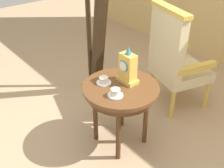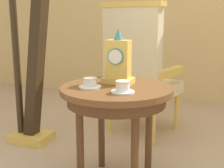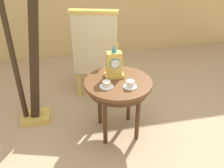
{
  "view_description": "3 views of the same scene",
  "coord_description": "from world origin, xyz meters",
  "views": [
    {
      "loc": [
        1.48,
        -1.29,
        1.91
      ],
      "look_at": [
        -0.13,
        0.04,
        0.62
      ],
      "focal_mm": 45.06,
      "sensor_mm": 36.0,
      "label": 1
    },
    {
      "loc": [
        0.53,
        -1.58,
        1.02
      ],
      "look_at": [
        -0.11,
        0.16,
        0.61
      ],
      "focal_mm": 48.7,
      "sensor_mm": 36.0,
      "label": 2
    },
    {
      "loc": [
        -0.53,
        -1.93,
        1.81
      ],
      "look_at": [
        -0.09,
        0.16,
        0.54
      ],
      "focal_mm": 39.27,
      "sensor_mm": 36.0,
      "label": 3
    }
  ],
  "objects": [
    {
      "name": "armchair",
      "position": [
        -0.14,
        0.89,
        0.59
      ],
      "size": [
        0.67,
        0.66,
        1.14
      ],
      "color": "beige",
      "rests_on": "ground"
    },
    {
      "name": "teacup_left",
      "position": [
        -0.18,
        -0.01,
        0.65
      ],
      "size": [
        0.13,
        0.13,
        0.06
      ],
      "color": "white",
      "rests_on": "side_table"
    },
    {
      "name": "side_table",
      "position": [
        -0.05,
        0.07,
        0.54
      ],
      "size": [
        0.67,
        0.67,
        0.62
      ],
      "color": "brown",
      "rests_on": "ground"
    },
    {
      "name": "harp",
      "position": [
        -0.9,
        0.44,
        0.68
      ],
      "size": [
        0.4,
        0.24,
        1.7
      ],
      "color": "gold",
      "rests_on": "ground"
    },
    {
      "name": "mantel_clock",
      "position": [
        -0.07,
        0.16,
        0.76
      ],
      "size": [
        0.19,
        0.11,
        0.34
      ],
      "color": "gold",
      "rests_on": "side_table"
    },
    {
      "name": "ground_plane",
      "position": [
        0.0,
        0.0,
        0.0
      ],
      "size": [
        10.0,
        10.0,
        0.0
      ],
      "primitive_type": "plane",
      "color": "tan"
    },
    {
      "name": "teacup_right",
      "position": [
        0.04,
        -0.06,
        0.65
      ],
      "size": [
        0.13,
        0.13,
        0.07
      ],
      "color": "white",
      "rests_on": "side_table"
    }
  ]
}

